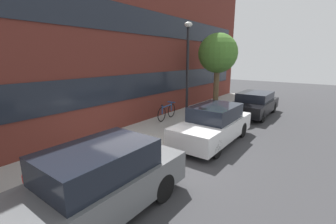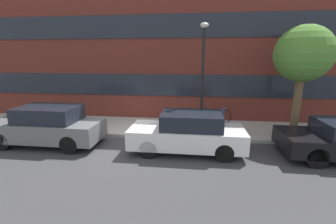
# 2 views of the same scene
# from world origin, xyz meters

# --- Properties ---
(ground_plane) EXTENTS (56.00, 56.00, 0.00)m
(ground_plane) POSITION_xyz_m (0.00, 0.00, 0.00)
(ground_plane) COLOR #38383A
(sidewalk_strip) EXTENTS (28.00, 2.78, 0.13)m
(sidewalk_strip) POSITION_xyz_m (0.00, 1.39, 0.07)
(sidewalk_strip) COLOR #9E9E99
(sidewalk_strip) RESTS_ON ground_plane
(rowhouse_facade) EXTENTS (28.00, 1.02, 8.60)m
(rowhouse_facade) POSITION_xyz_m (0.00, 3.22, 4.31)
(rowhouse_facade) COLOR maroon
(rowhouse_facade) RESTS_ON ground_plane
(parked_car_grey) EXTENTS (4.15, 1.60, 1.50)m
(parked_car_grey) POSITION_xyz_m (-2.71, -1.05, 0.74)
(parked_car_grey) COLOR slate
(parked_car_grey) RESTS_ON ground_plane
(parked_car_white) EXTENTS (3.97, 1.61, 1.41)m
(parked_car_white) POSITION_xyz_m (2.59, -1.05, 0.69)
(parked_car_white) COLOR silver
(parked_car_white) RESTS_ON ground_plane
(parked_car_black) EXTENTS (4.10, 1.78, 1.27)m
(parked_car_black) POSITION_xyz_m (7.81, -1.05, 0.65)
(parked_car_black) COLOR black
(parked_car_black) RESTS_ON ground_plane
(fire_hydrant) EXTENTS (0.49, 0.27, 0.72)m
(fire_hydrant) POSITION_xyz_m (-3.35, 0.38, 0.49)
(fire_hydrant) COLOR red
(fire_hydrant) RESTS_ON sidewalk_strip
(bicycle) EXTENTS (1.70, 0.44, 0.82)m
(bicycle) POSITION_xyz_m (3.74, 2.03, 0.54)
(bicycle) COLOR black
(bicycle) RESTS_ON sidewalk_strip
(street_tree) EXTENTS (2.16, 2.16, 4.35)m
(street_tree) POSITION_xyz_m (6.90, 0.87, 3.36)
(street_tree) COLOR brown
(street_tree) RESTS_ON sidewalk_strip
(lamp_post) EXTENTS (0.32, 0.32, 4.41)m
(lamp_post) POSITION_xyz_m (3.09, 0.47, 2.87)
(lamp_post) COLOR black
(lamp_post) RESTS_ON sidewalk_strip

